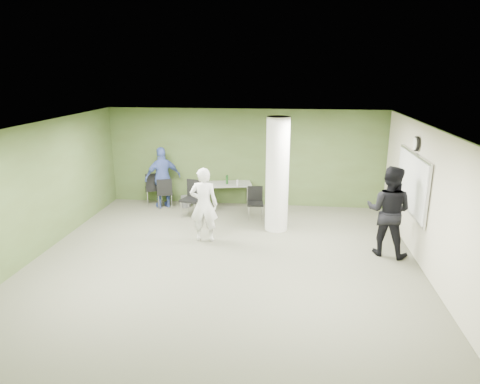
# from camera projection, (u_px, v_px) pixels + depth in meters

# --- Properties ---
(floor) EXTENTS (8.00, 8.00, 0.00)m
(floor) POSITION_uv_depth(u_px,v_px,m) (225.00, 261.00, 8.94)
(floor) COLOR #4E4F3E
(floor) RESTS_ON ground
(ceiling) EXTENTS (8.00, 8.00, 0.00)m
(ceiling) POSITION_uv_depth(u_px,v_px,m) (223.00, 127.00, 8.17)
(ceiling) COLOR white
(ceiling) RESTS_ON wall_back
(wall_back) EXTENTS (8.00, 2.80, 0.02)m
(wall_back) POSITION_uv_depth(u_px,v_px,m) (245.00, 158.00, 12.37)
(wall_back) COLOR #425327
(wall_back) RESTS_ON floor
(wall_left) EXTENTS (0.02, 8.00, 2.80)m
(wall_left) POSITION_uv_depth(u_px,v_px,m) (36.00, 190.00, 9.00)
(wall_left) COLOR #425327
(wall_left) RESTS_ON floor
(wall_right_cream) EXTENTS (0.02, 8.00, 2.80)m
(wall_right_cream) POSITION_uv_depth(u_px,v_px,m) (432.00, 204.00, 8.10)
(wall_right_cream) COLOR beige
(wall_right_cream) RESTS_ON floor
(column) EXTENTS (0.56, 0.56, 2.80)m
(column) POSITION_uv_depth(u_px,v_px,m) (277.00, 175.00, 10.35)
(column) COLOR silver
(column) RESTS_ON floor
(whiteboard) EXTENTS (0.05, 2.30, 1.30)m
(whiteboard) POSITION_uv_depth(u_px,v_px,m) (412.00, 183.00, 9.23)
(whiteboard) COLOR silver
(whiteboard) RESTS_ON wall_right_cream
(wall_clock) EXTENTS (0.06, 0.32, 0.32)m
(wall_clock) POSITION_uv_depth(u_px,v_px,m) (416.00, 144.00, 9.00)
(wall_clock) COLOR black
(wall_clock) RESTS_ON wall_right_cream
(folding_table) EXTENTS (1.64, 0.97, 0.98)m
(folding_table) POSITION_uv_depth(u_px,v_px,m) (225.00, 185.00, 12.20)
(folding_table) COLOR gray
(folding_table) RESTS_ON floor
(wastebasket) EXTENTS (0.28, 0.28, 0.33)m
(wastebasket) POSITION_uv_depth(u_px,v_px,m) (186.00, 201.00, 12.43)
(wastebasket) COLOR #4C4C4C
(wastebasket) RESTS_ON floor
(chair_back_left) EXTENTS (0.63, 0.63, 0.99)m
(chair_back_left) POSITION_uv_depth(u_px,v_px,m) (154.00, 186.00, 12.48)
(chair_back_left) COLOR black
(chair_back_left) RESTS_ON floor
(chair_back_right) EXTENTS (0.55, 0.55, 0.89)m
(chair_back_right) POSITION_uv_depth(u_px,v_px,m) (165.00, 191.00, 12.21)
(chair_back_right) COLOR black
(chair_back_right) RESTS_ON floor
(chair_table_left) EXTENTS (0.61, 0.61, 0.99)m
(chair_table_left) POSITION_uv_depth(u_px,v_px,m) (193.00, 195.00, 11.55)
(chair_table_left) COLOR black
(chair_table_left) RESTS_ON floor
(chair_table_right) EXTENTS (0.47, 0.47, 0.85)m
(chair_table_right) POSITION_uv_depth(u_px,v_px,m) (255.00, 200.00, 11.44)
(chair_table_right) COLOR black
(chair_table_right) RESTS_ON floor
(woman_white) EXTENTS (0.66, 0.45, 1.74)m
(woman_white) POSITION_uv_depth(u_px,v_px,m) (204.00, 205.00, 9.79)
(woman_white) COLOR silver
(woman_white) RESTS_ON floor
(man_black) EXTENTS (1.16, 1.06, 1.95)m
(man_black) POSITION_uv_depth(u_px,v_px,m) (389.00, 211.00, 9.02)
(man_black) COLOR black
(man_black) RESTS_ON floor
(man_blue) EXTENTS (1.10, 0.91, 1.76)m
(man_blue) POSITION_uv_depth(u_px,v_px,m) (163.00, 178.00, 12.20)
(man_blue) COLOR #4054A0
(man_blue) RESTS_ON floor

